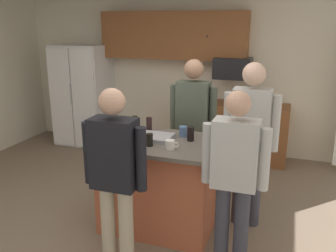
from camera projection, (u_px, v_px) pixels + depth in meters
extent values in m
plane|color=#7F6B56|center=(133.00, 229.00, 3.91)|extent=(7.04, 7.04, 0.00)
cube|color=beige|center=(199.00, 73.00, 6.09)|extent=(6.40, 0.10, 2.60)
cube|color=brown|center=(173.00, 35.00, 5.86)|extent=(2.40, 0.35, 0.75)
sphere|color=#4C3823|center=(207.00, 36.00, 5.50)|extent=(0.04, 0.04, 0.04)
cube|color=brown|center=(229.00, 131.00, 5.85)|extent=(1.80, 0.60, 0.90)
sphere|color=#4C3823|center=(256.00, 139.00, 5.43)|extent=(0.04, 0.04, 0.04)
cube|color=white|center=(84.00, 95.00, 6.47)|extent=(0.89, 0.70, 1.76)
cube|color=white|center=(61.00, 98.00, 6.20)|extent=(0.42, 0.04, 1.68)
cube|color=white|center=(84.00, 100.00, 6.06)|extent=(0.42, 0.04, 1.68)
cylinder|color=#B2B2B7|center=(71.00, 94.00, 6.08)|extent=(0.02, 0.02, 0.35)
cube|color=black|center=(233.00, 68.00, 5.59)|extent=(0.56, 0.40, 0.32)
cube|color=#AD5638|center=(159.00, 186.00, 3.84)|extent=(1.14, 0.72, 0.94)
cube|color=#60564C|center=(158.00, 142.00, 3.70)|extent=(1.28, 0.86, 0.04)
cylinder|color=#383842|center=(239.00, 186.00, 3.94)|extent=(0.13, 0.13, 0.86)
cylinder|color=#383842|center=(255.00, 188.00, 3.88)|extent=(0.13, 0.13, 0.86)
cube|color=#B7B7B2|center=(251.00, 120.00, 3.70)|extent=(0.38, 0.22, 0.64)
sphere|color=beige|center=(254.00, 74.00, 3.57)|extent=(0.23, 0.23, 0.23)
cylinder|color=#B7B7B2|center=(228.00, 120.00, 3.78)|extent=(0.09, 0.09, 0.58)
cylinder|color=#B7B7B2|center=(275.00, 124.00, 3.63)|extent=(0.09, 0.09, 0.58)
cylinder|color=#383842|center=(222.00, 225.00, 3.25)|extent=(0.13, 0.13, 0.79)
cylinder|color=#383842|center=(241.00, 228.00, 3.20)|extent=(0.13, 0.13, 0.79)
cube|color=#B7B7B2|center=(235.00, 154.00, 3.03)|extent=(0.38, 0.22, 0.59)
sphere|color=tan|center=(238.00, 104.00, 2.91)|extent=(0.21, 0.21, 0.21)
cylinder|color=#B7B7B2|center=(207.00, 153.00, 3.11)|extent=(0.09, 0.09, 0.53)
cylinder|color=#B7B7B2|center=(265.00, 160.00, 2.96)|extent=(0.09, 0.09, 0.53)
cylinder|color=tan|center=(185.00, 165.00, 4.53)|extent=(0.13, 0.13, 0.84)
cylinder|color=tan|center=(199.00, 167.00, 4.48)|extent=(0.13, 0.13, 0.84)
cube|color=#4C5647|center=(193.00, 108.00, 4.30)|extent=(0.38, 0.22, 0.63)
sphere|color=tan|center=(194.00, 69.00, 4.17)|extent=(0.23, 0.23, 0.23)
cylinder|color=#4C5647|center=(174.00, 108.00, 4.38)|extent=(0.09, 0.09, 0.57)
cylinder|color=#4C5647|center=(213.00, 111.00, 4.23)|extent=(0.09, 0.09, 0.57)
cylinder|color=tan|center=(109.00, 227.00, 3.21)|extent=(0.13, 0.13, 0.80)
cylinder|color=tan|center=(126.00, 230.00, 3.16)|extent=(0.13, 0.13, 0.80)
cube|color=black|center=(114.00, 154.00, 2.99)|extent=(0.38, 0.22, 0.60)
sphere|color=tan|center=(112.00, 102.00, 2.87)|extent=(0.22, 0.22, 0.22)
cylinder|color=black|center=(89.00, 153.00, 3.07)|extent=(0.09, 0.09, 0.54)
cylinder|color=black|center=(141.00, 159.00, 2.92)|extent=(0.09, 0.09, 0.54)
cylinder|color=black|center=(128.00, 128.00, 3.92)|extent=(0.07, 0.07, 0.12)
cylinder|color=#4C6B99|center=(183.00, 131.00, 3.82)|extent=(0.08, 0.08, 0.11)
torus|color=#4C6B99|center=(188.00, 131.00, 3.80)|extent=(0.06, 0.01, 0.06)
cylinder|color=black|center=(191.00, 134.00, 3.67)|extent=(0.07, 0.07, 0.14)
cylinder|color=black|center=(135.00, 123.00, 4.04)|extent=(0.06, 0.06, 0.16)
cylinder|color=black|center=(149.00, 140.00, 3.53)|extent=(0.07, 0.07, 0.12)
cylinder|color=white|center=(170.00, 145.00, 3.44)|extent=(0.09, 0.09, 0.09)
torus|color=white|center=(176.00, 145.00, 3.42)|extent=(0.06, 0.01, 0.06)
cylinder|color=black|center=(149.00, 125.00, 3.96)|extent=(0.06, 0.06, 0.16)
cube|color=#B7B7BC|center=(151.00, 138.00, 3.76)|extent=(0.44, 0.30, 0.02)
cube|color=#A8A8AD|center=(151.00, 136.00, 3.75)|extent=(0.44, 0.30, 0.02)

